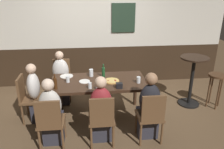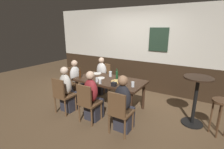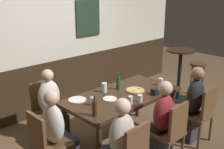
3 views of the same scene
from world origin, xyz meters
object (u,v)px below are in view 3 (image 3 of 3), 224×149
object	(u,v)px
dining_table	(122,99)
person_mid_near	(160,127)
chair_left_far	(46,107)
pint_glass_amber	(140,99)
beer_bottle_green	(118,83)
beer_bottle_brown	(95,108)
beer_glass_half	(93,101)
pizza	(135,90)
pint_glass_stout	(130,100)
person_left_far	(52,112)
side_bar_table	(180,71)
chair_head_west	(46,142)
plate_white_small	(110,99)
chair_right_near	(201,112)
person_head_west	(58,139)
tumbler_water	(161,82)
plate_white_large	(77,100)
highball_clear	(104,88)
condiment_caddy	(155,92)
chair_mid_near	(170,130)
bar_stool	(198,70)
person_right_near	(191,109)

from	to	relation	value
dining_table	person_mid_near	distance (m)	0.72
chair_left_far	pint_glass_amber	size ratio (longest dim) A/B	8.62
beer_bottle_green	beer_bottle_brown	size ratio (longest dim) A/B	0.97
person_mid_near	beer_glass_half	world-z (taller)	person_mid_near
pizza	pint_glass_stout	xyz separation A→B (m)	(-0.40, -0.27, 0.03)
person_left_far	side_bar_table	distance (m)	2.74
chair_head_west	plate_white_small	xyz separation A→B (m)	(1.03, -0.01, 0.25)
pizza	chair_right_near	bearing A→B (deg)	-56.88
person_left_far	pint_glass_amber	xyz separation A→B (m)	(0.74, -1.05, 0.32)
pizza	beer_glass_half	bearing A→B (deg)	176.84
person_head_west	pizza	xyz separation A→B (m)	(1.36, -0.04, 0.29)
tumbler_water	plate_white_large	xyz separation A→B (m)	(-1.31, 0.44, -0.05)
person_left_far	dining_table	bearing A→B (deg)	-42.03
plate_white_small	highball_clear	bearing A→B (deg)	63.17
person_mid_near	beer_bottle_brown	world-z (taller)	person_mid_near
person_mid_near	highball_clear	bearing A→B (deg)	97.79
pizza	plate_white_large	world-z (taller)	pizza
chair_head_west	beer_bottle_green	bearing A→B (deg)	7.61
highball_clear	person_mid_near	bearing A→B (deg)	-82.21
pint_glass_stout	condiment_caddy	size ratio (longest dim) A/B	0.98
chair_mid_near	pint_glass_stout	xyz separation A→B (m)	(-0.16, 0.55, 0.29)
chair_mid_near	tumbler_water	xyz separation A→B (m)	(0.71, 0.70, 0.29)
dining_table	chair_mid_near	bearing A→B (deg)	-90.00
chair_left_far	bar_stool	size ratio (longest dim) A/B	1.22
chair_left_far	chair_right_near	size ratio (longest dim) A/B	1.00
person_right_near	plate_white_small	bearing A→B (deg)	146.21
chair_left_far	person_right_near	world-z (taller)	person_right_near
person_mid_near	condiment_caddy	world-z (taller)	person_mid_near
chair_left_far	beer_bottle_brown	xyz separation A→B (m)	(0.03, -1.11, 0.35)
pint_glass_stout	condiment_caddy	xyz separation A→B (m)	(0.50, -0.03, -0.00)
chair_mid_near	condiment_caddy	bearing A→B (deg)	57.08
beer_bottle_brown	plate_white_small	world-z (taller)	beer_bottle_brown
chair_left_far	chair_right_near	bearing A→B (deg)	-48.10
chair_head_west	side_bar_table	size ratio (longest dim) A/B	0.84
beer_bottle_green	beer_glass_half	bearing A→B (deg)	-164.41
chair_mid_near	pint_glass_stout	world-z (taller)	chair_mid_near
pizza	bar_stool	distance (m)	2.16
tumbler_water	plate_white_small	world-z (taller)	tumbler_water
chair_mid_near	person_mid_near	bearing A→B (deg)	90.00
tumbler_water	pint_glass_amber	size ratio (longest dim) A/B	1.13
chair_left_far	condiment_caddy	distance (m)	1.65
person_right_near	pint_glass_amber	world-z (taller)	person_right_near
chair_mid_near	chair_head_west	world-z (taller)	same
plate_white_small	tumbler_water	bearing A→B (deg)	-8.87
chair_left_far	chair_mid_near	bearing A→B (deg)	-65.84
person_mid_near	pint_glass_amber	xyz separation A→B (m)	(-0.03, 0.33, 0.31)
chair_right_near	highball_clear	xyz separation A→B (m)	(-0.90, 1.10, 0.30)
chair_left_far	plate_white_small	size ratio (longest dim) A/B	4.45
pint_glass_stout	beer_bottle_brown	bearing A→B (deg)	174.58
dining_table	beer_bottle_green	size ratio (longest dim) A/B	6.75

